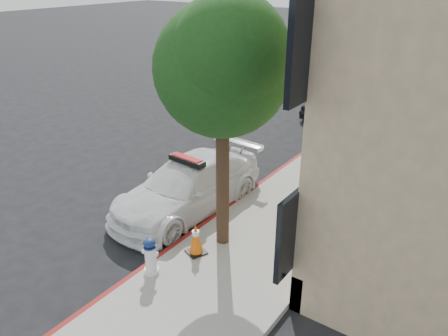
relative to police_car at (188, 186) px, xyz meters
The scene contains 11 objects.
ground 1.70m from the police_car, 135.37° to the left, with size 120.00×120.00×0.00m, color black.
sidewalk 11.38m from the police_car, 77.29° to the left, with size 3.20×50.00×0.15m, color gray.
curb_strip 11.15m from the police_car, 85.05° to the left, with size 0.12×50.00×0.15m, color maroon.
tree_near 4.11m from the police_car, 26.90° to the right, with size 2.92×2.82×5.62m.
tree_mid 8.08m from the police_car, 75.50° to the left, with size 2.77×2.64×5.43m.
tree_far 15.62m from the police_car, 83.08° to the left, with size 3.10×3.00×5.81m.
police_car is the anchor object (origin of this frame).
parked_car_mid 10.43m from the police_car, 89.45° to the left, with size 1.70×4.23×1.44m, color black.
parked_car_far 17.30m from the police_car, 89.67° to the left, with size 1.62×4.65×1.53m, color black.
fire_hydrant 3.04m from the police_car, 65.72° to the right, with size 0.36×0.33×0.85m.
traffic_cone 2.30m from the police_car, 46.33° to the right, with size 0.52×0.52×0.77m.
Camera 1 is at (7.97, -9.15, 6.10)m, focal length 35.00 mm.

